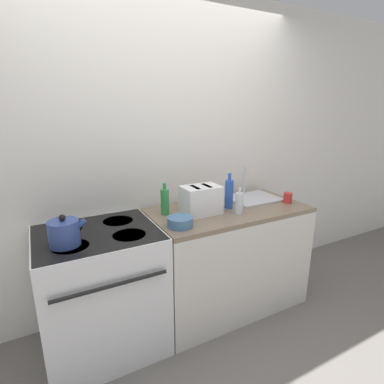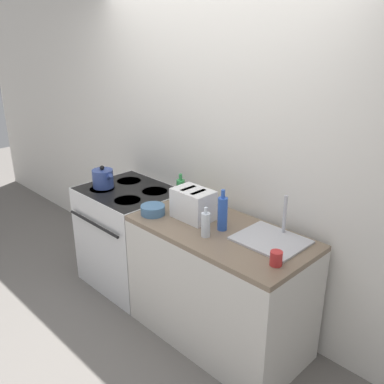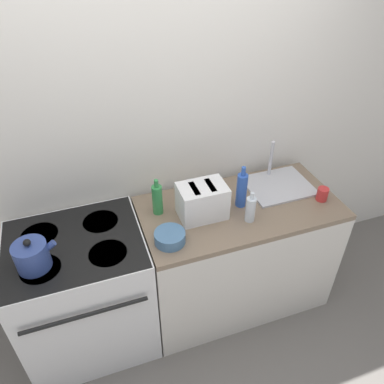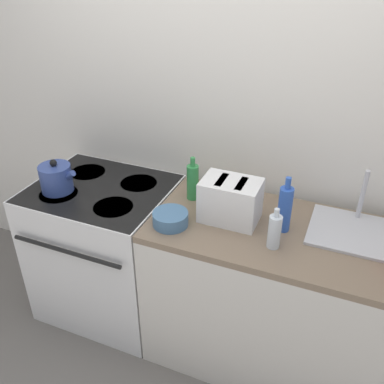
% 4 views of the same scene
% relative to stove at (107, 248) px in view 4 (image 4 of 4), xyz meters
% --- Properties ---
extents(ground_plane, '(12.00, 12.00, 0.00)m').
position_rel_stove_xyz_m(ground_plane, '(0.59, -0.34, -0.46)').
color(ground_plane, slate).
extents(wall_back, '(8.00, 0.05, 2.60)m').
position_rel_stove_xyz_m(wall_back, '(0.59, 0.39, 0.84)').
color(wall_back, silver).
rests_on(wall_back, ground_plane).
extents(stove, '(0.80, 0.71, 0.90)m').
position_rel_stove_xyz_m(stove, '(0.00, 0.00, 0.00)').
color(stove, silver).
rests_on(stove, ground_plane).
extents(counter_block, '(1.30, 0.66, 0.90)m').
position_rel_stove_xyz_m(counter_block, '(1.06, -0.01, -0.01)').
color(counter_block, silver).
rests_on(counter_block, ground_plane).
extents(kettle, '(0.23, 0.18, 0.20)m').
position_rel_stove_xyz_m(kettle, '(-0.20, -0.11, 0.52)').
color(kettle, '#33478C').
rests_on(kettle, stove).
extents(toaster, '(0.29, 0.20, 0.22)m').
position_rel_stove_xyz_m(toaster, '(0.79, -0.01, 0.55)').
color(toaster, white).
rests_on(toaster, counter_block).
extents(sink_tray, '(0.44, 0.36, 0.28)m').
position_rel_stove_xyz_m(sink_tray, '(1.40, 0.11, 0.45)').
color(sink_tray, '#B7B7BC').
rests_on(sink_tray, counter_block).
extents(bottle_clear, '(0.06, 0.06, 0.21)m').
position_rel_stove_xyz_m(bottle_clear, '(1.05, -0.15, 0.52)').
color(bottle_clear, silver).
rests_on(bottle_clear, counter_block).
extents(bottle_blue, '(0.07, 0.07, 0.29)m').
position_rel_stove_xyz_m(bottle_blue, '(1.06, 0.00, 0.56)').
color(bottle_blue, '#2D56B7').
rests_on(bottle_blue, counter_block).
extents(bottle_green, '(0.07, 0.07, 0.25)m').
position_rel_stove_xyz_m(bottle_green, '(0.54, 0.11, 0.54)').
color(bottle_green, '#338C47').
rests_on(bottle_green, counter_block).
extents(bowl, '(0.18, 0.18, 0.07)m').
position_rel_stove_xyz_m(bowl, '(0.54, -0.17, 0.47)').
color(bowl, teal).
rests_on(bowl, counter_block).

